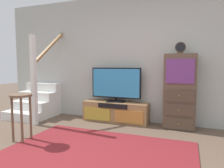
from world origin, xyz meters
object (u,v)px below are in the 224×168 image
object	(u,v)px
television	(116,84)
side_cabinet	(180,92)
desk_clock	(180,48)
media_console	(115,112)
bar_stool_near	(21,107)

from	to	relation	value
television	side_cabinet	bearing A→B (deg)	-0.61
television	desk_clock	xyz separation A→B (m)	(1.28, -0.03, 0.71)
media_console	television	size ratio (longest dim) A/B	1.29
media_console	desk_clock	size ratio (longest dim) A/B	6.41
television	side_cabinet	size ratio (longest dim) A/B	0.76
side_cabinet	bar_stool_near	world-z (taller)	side_cabinet
side_cabinet	bar_stool_near	bearing A→B (deg)	-145.78
television	side_cabinet	distance (m)	1.29
television	bar_stool_near	distance (m)	1.91
side_cabinet	bar_stool_near	xyz separation A→B (m)	(-2.31, -1.57, -0.15)
side_cabinet	desk_clock	world-z (taller)	desk_clock
media_console	bar_stool_near	xyz separation A→B (m)	(-1.02, -1.56, 0.34)
media_console	side_cabinet	distance (m)	1.38
television	desk_clock	distance (m)	1.46
media_console	television	xyz separation A→B (m)	(0.00, 0.02, 0.60)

